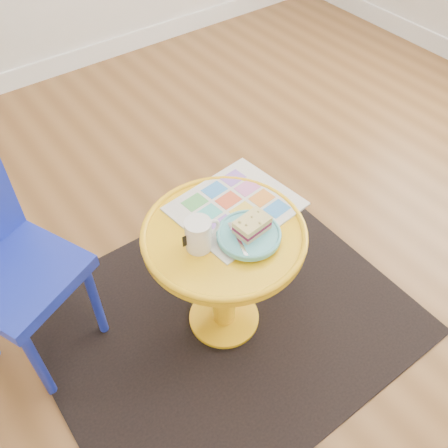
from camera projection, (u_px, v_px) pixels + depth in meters
floor at (285, 264)px, 2.08m from camera, size 4.00×4.00×0.00m
rug at (224, 319)px, 1.90m from camera, size 1.30×1.10×0.01m
side_table at (224, 261)px, 1.64m from camera, size 0.52×0.52×0.49m
chair at (0, 258)px, 1.53m from camera, size 0.45×0.45×0.78m
newspaper at (236, 206)px, 1.62m from camera, size 0.41×0.36×0.01m
mug at (199, 234)px, 1.47m from camera, size 0.12×0.08×0.11m
plate at (249, 235)px, 1.51m from camera, size 0.20×0.20×0.02m
cake_slice at (252, 225)px, 1.50m from camera, size 0.11×0.08×0.05m
fork at (238, 238)px, 1.49m from camera, size 0.06×0.14×0.00m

